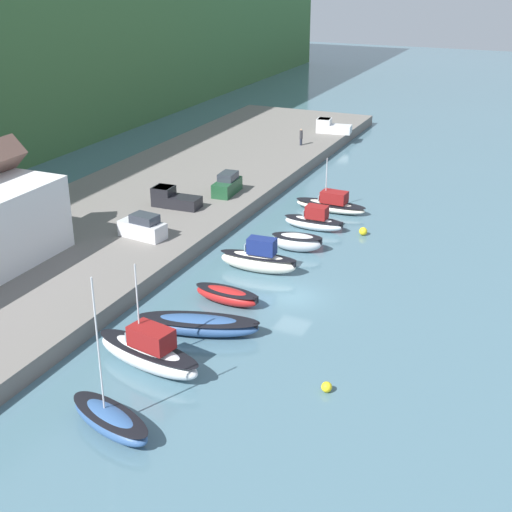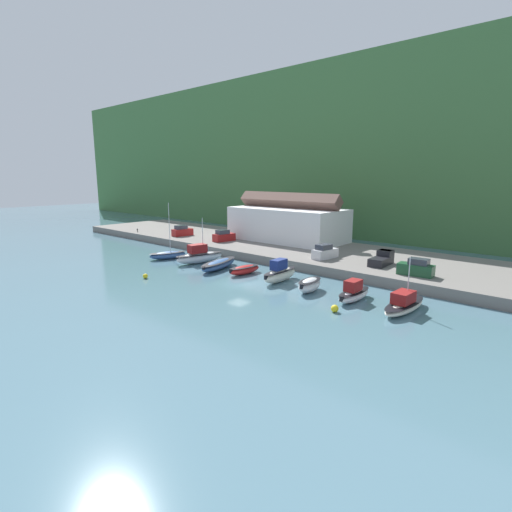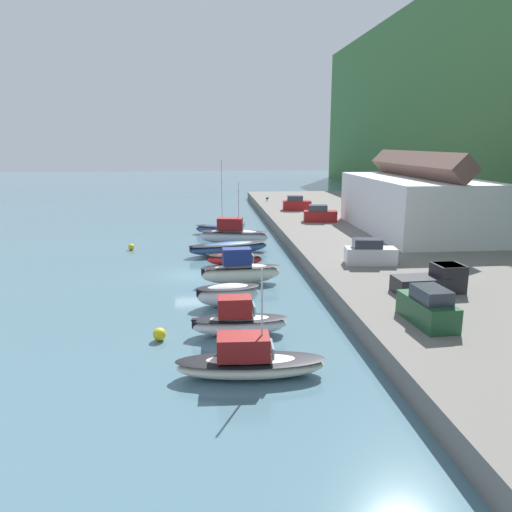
{
  "view_description": "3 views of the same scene",
  "coord_description": "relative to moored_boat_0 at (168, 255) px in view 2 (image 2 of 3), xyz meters",
  "views": [
    {
      "loc": [
        -46.03,
        -17.31,
        24.43
      ],
      "look_at": [
        2.23,
        4.13,
        1.83
      ],
      "focal_mm": 50.0,
      "sensor_mm": 36.0,
      "label": 1
    },
    {
      "loc": [
        34.45,
        -35.09,
        13.52
      ],
      "look_at": [
        -4.32,
        8.09,
        1.81
      ],
      "focal_mm": 28.0,
      "sensor_mm": 36.0,
      "label": 2
    },
    {
      "loc": [
        42.75,
        1.56,
        11.43
      ],
      "look_at": [
        2.9,
        5.67,
        2.25
      ],
      "focal_mm": 35.0,
      "sensor_mm": 36.0,
      "label": 3
    }
  ],
  "objects": [
    {
      "name": "harbor_clubhouse",
      "position": [
        7.94,
        21.96,
        4.04
      ],
      "size": [
        22.06,
        10.9,
        9.09
      ],
      "color": "white",
      "rests_on": "quay_promenade"
    },
    {
      "name": "moored_boat_6",
      "position": [
        33.89,
        0.17,
        0.17
      ],
      "size": [
        1.85,
        5.86,
        2.39
      ],
      "rotation": [
        0.0,
        0.0,
        0.0
      ],
      "color": "white",
      "rests_on": "ground_plane"
    },
    {
      "name": "moored_boat_2",
      "position": [
        11.58,
        0.69,
        0.0
      ],
      "size": [
        4.66,
        8.95,
        1.3
      ],
      "rotation": [
        0.0,
        0.0,
        0.28
      ],
      "color": "#33568E",
      "rests_on": "ground_plane"
    },
    {
      "name": "moored_boat_4",
      "position": [
        22.79,
        1.07,
        0.43
      ],
      "size": [
        2.12,
        6.75,
        3.0
      ],
      "rotation": [
        0.0,
        0.0,
        0.06
      ],
      "color": "white",
      "rests_on": "ground_plane"
    },
    {
      "name": "moored_boat_1",
      "position": [
        6.34,
        1.44,
        0.44
      ],
      "size": [
        3.73,
        8.39,
        7.09
      ],
      "rotation": [
        0.0,
        0.0,
        -0.19
      ],
      "color": "silver",
      "rests_on": "ground_plane"
    },
    {
      "name": "hillside_backdrop",
      "position": [
        19.58,
        73.77,
        18.28
      ],
      "size": [
        240.0,
        69.2,
        37.94
      ],
      "color": "#42703D",
      "rests_on": "ground_plane"
    },
    {
      "name": "parked_car_3",
      "position": [
        -0.29,
        13.03,
        1.6
      ],
      "size": [
        2.4,
        4.42,
        2.16
      ],
      "rotation": [
        0.0,
        0.0,
        -0.15
      ],
      "color": "maroon",
      "rests_on": "quay_promenade"
    },
    {
      "name": "moored_boat_7",
      "position": [
        39.43,
        0.33,
        0.08
      ],
      "size": [
        2.53,
        7.59,
        5.53
      ],
      "rotation": [
        0.0,
        0.0,
        -0.04
      ],
      "color": "white",
      "rests_on": "ground_plane"
    },
    {
      "name": "parked_car_2",
      "position": [
        -11.68,
        12.08,
        1.6
      ],
      "size": [
        2.23,
        4.37,
        2.16
      ],
      "rotation": [
        0.0,
        0.0,
        -0.1
      ],
      "color": "maroon",
      "rests_on": "quay_promenade"
    },
    {
      "name": "parked_car_0",
      "position": [
        22.61,
        12.04,
        1.6
      ],
      "size": [
        2.3,
        4.39,
        2.16
      ],
      "rotation": [
        0.0,
        0.0,
        -0.12
      ],
      "color": "silver",
      "rests_on": "quay_promenade"
    },
    {
      "name": "moored_boat_5",
      "position": [
        28.3,
        -0.2,
        0.16
      ],
      "size": [
        2.54,
        4.76,
        1.62
      ],
      "rotation": [
        0.0,
        0.0,
        0.14
      ],
      "color": "silver",
      "rests_on": "ground_plane"
    },
    {
      "name": "moored_boat_0",
      "position": [
        0.0,
        0.0,
        0.0
      ],
      "size": [
        3.93,
        6.51,
        9.21
      ],
      "rotation": [
        0.0,
        0.0,
        -0.33
      ],
      "color": "#33568E",
      "rests_on": "ground_plane"
    },
    {
      "name": "dog_on_quay",
      "position": [
        -23.84,
        9.15,
        1.14
      ],
      "size": [
        0.83,
        0.7,
        0.68
      ],
      "rotation": [
        0.0,
        0.0,
        0.96
      ],
      "color": "black",
      "rests_on": "quay_promenade"
    },
    {
      "name": "quay_promenade",
      "position": [
        19.58,
        17.54,
        -0.0
      ],
      "size": [
        120.65,
        20.73,
        1.37
      ],
      "color": "slate",
      "rests_on": "ground_plane"
    },
    {
      "name": "ground_plane",
      "position": [
        19.58,
        -3.25,
        -0.69
      ],
      "size": [
        320.0,
        320.0,
        0.0
      ],
      "primitive_type": "plane",
      "color": "slate"
    },
    {
      "name": "mooring_buoy_1",
      "position": [
        8.41,
        -9.73,
        -0.36
      ],
      "size": [
        0.67,
        0.67,
        0.67
      ],
      "color": "yellow",
      "rests_on": "ground_plane"
    },
    {
      "name": "pickup_truck_0",
      "position": [
        30.86,
        13.84,
        1.5
      ],
      "size": [
        2.18,
        4.81,
        1.9
      ],
      "rotation": [
        0.0,
        0.0,
        0.05
      ],
      "color": "black",
      "rests_on": "quay_promenade"
    },
    {
      "name": "moored_boat_3",
      "position": [
        16.57,
        0.94,
        -0.04
      ],
      "size": [
        2.22,
        5.47,
        1.21
      ],
      "rotation": [
        0.0,
        0.0,
        -0.08
      ],
      "color": "red",
      "rests_on": "ground_plane"
    },
    {
      "name": "parked_car_1",
      "position": [
        36.67,
        10.73,
        1.6
      ],
      "size": [
        4.31,
        2.08,
        2.16
      ],
      "rotation": [
        0.0,
        0.0,
        1.64
      ],
      "color": "#1E4C2D",
      "rests_on": "quay_promenade"
    },
    {
      "name": "mooring_buoy_0",
      "position": [
        34.33,
        -4.53,
        -0.3
      ],
      "size": [
        0.77,
        0.77,
        0.77
      ],
      "color": "yellow",
      "rests_on": "ground_plane"
    }
  ]
}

